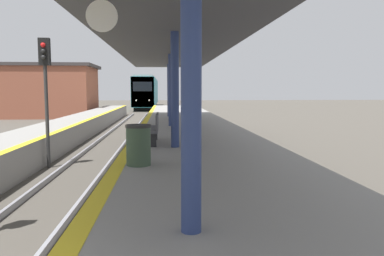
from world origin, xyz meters
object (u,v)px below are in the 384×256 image
(signal_mid, at_px, (45,78))
(bench, at_px, (153,127))
(train, at_px, (147,92))
(trash_bin, at_px, (138,145))

(signal_mid, height_order, bench, signal_mid)
(train, relative_size, trash_bin, 26.35)
(trash_bin, bearing_deg, signal_mid, 125.47)
(train, height_order, bench, train)
(train, xyz_separation_m, trash_bin, (2.10, -50.00, -0.89))
(train, relative_size, signal_mid, 5.40)
(train, xyz_separation_m, signal_mid, (-1.32, -45.20, 0.73))
(signal_mid, bearing_deg, train, 88.32)
(signal_mid, bearing_deg, trash_bin, -54.53)
(signal_mid, distance_m, bench, 4.19)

